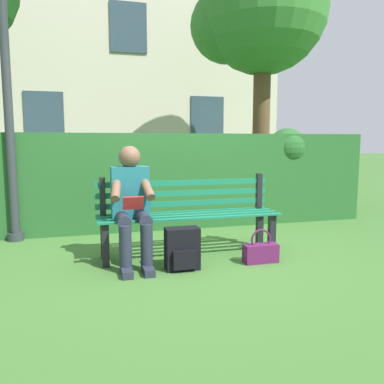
% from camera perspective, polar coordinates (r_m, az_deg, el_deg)
% --- Properties ---
extents(ground, '(60.00, 60.00, 0.00)m').
position_cam_1_polar(ground, '(4.32, -0.36, -9.20)').
color(ground, '#3D6B2D').
extents(park_bench, '(1.96, 0.47, 0.86)m').
position_cam_1_polar(park_bench, '(4.28, -0.61, -3.12)').
color(park_bench, black).
rests_on(park_bench, ground).
extents(person_seated, '(0.44, 0.73, 1.19)m').
position_cam_1_polar(person_seated, '(3.96, -8.79, -1.41)').
color(person_seated, '#1E6672').
rests_on(person_seated, ground).
extents(hedge_backdrop, '(5.75, 0.72, 1.43)m').
position_cam_1_polar(hedge_backdrop, '(5.75, -1.96, 2.07)').
color(hedge_backdrop, '#265B28').
rests_on(hedge_backdrop, ground).
extents(tree, '(2.60, 2.48, 5.02)m').
position_cam_1_polar(tree, '(8.53, 9.46, 24.10)').
color(tree, brown).
rests_on(tree, ground).
extents(building_facade, '(8.15, 2.98, 6.46)m').
position_cam_1_polar(building_facade, '(11.78, -9.98, 17.05)').
color(building_facade, beige).
rests_on(building_facade, ground).
extents(backpack, '(0.33, 0.25, 0.41)m').
position_cam_1_polar(backpack, '(3.82, -1.42, -8.32)').
color(backpack, black).
rests_on(backpack, ground).
extents(handbag, '(0.35, 0.14, 0.35)m').
position_cam_1_polar(handbag, '(4.11, 9.97, -8.61)').
color(handbag, '#59194C').
rests_on(handbag, ground).
extents(lamp_post, '(0.30, 0.30, 3.46)m').
position_cam_1_polar(lamp_post, '(5.35, -25.55, 17.03)').
color(lamp_post, '#2D3338').
rests_on(lamp_post, ground).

